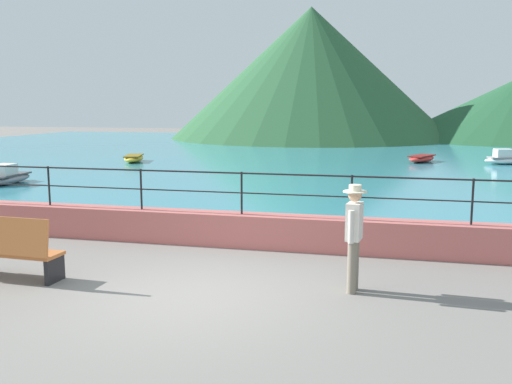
# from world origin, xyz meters

# --- Properties ---
(ground_plane) EXTENTS (120.00, 120.00, 0.00)m
(ground_plane) POSITION_xyz_m (0.00, 0.00, 0.00)
(ground_plane) COLOR slate
(promenade_wall) EXTENTS (20.00, 0.56, 0.70)m
(promenade_wall) POSITION_xyz_m (0.00, 3.20, 0.35)
(promenade_wall) COLOR #BC605B
(promenade_wall) RESTS_ON ground
(railing) EXTENTS (18.44, 0.04, 0.90)m
(railing) POSITION_xyz_m (0.00, 3.20, 1.34)
(railing) COLOR black
(railing) RESTS_ON promenade_wall
(lake_water) EXTENTS (64.00, 44.32, 0.06)m
(lake_water) POSITION_xyz_m (0.00, 25.84, 0.03)
(lake_water) COLOR teal
(lake_water) RESTS_ON ground
(hill_main) EXTENTS (25.17, 25.17, 11.59)m
(hill_main) POSITION_xyz_m (-4.06, 42.58, 5.79)
(hill_main) COLOR #285633
(hill_main) RESTS_ON ground
(bench_main) EXTENTS (1.72, 0.62, 1.13)m
(bench_main) POSITION_xyz_m (-3.26, 0.01, 0.56)
(bench_main) COLOR #B76633
(bench_main) RESTS_ON ground
(person_walking) EXTENTS (0.38, 0.57, 1.75)m
(person_walking) POSITION_xyz_m (2.50, 0.76, 0.98)
(person_walking) COLOR slate
(person_walking) RESTS_ON ground
(boat_0) EXTENTS (1.50, 2.46, 0.36)m
(boat_0) POSITION_xyz_m (-9.89, 18.52, 0.26)
(boat_0) COLOR gold
(boat_0) RESTS_ON lake_water
(boat_2) EXTENTS (1.83, 2.46, 0.36)m
(boat_2) POSITION_xyz_m (4.69, 21.90, 0.26)
(boat_2) COLOR red
(boat_2) RESTS_ON lake_water
(boat_3) EXTENTS (1.03, 2.35, 0.76)m
(boat_3) POSITION_xyz_m (-10.88, 9.93, 0.33)
(boat_3) COLOR gray
(boat_3) RESTS_ON lake_water
(boat_4) EXTENTS (2.44, 1.40, 0.76)m
(boat_4) POSITION_xyz_m (8.78, 21.80, 0.33)
(boat_4) COLOR white
(boat_4) RESTS_ON lake_water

